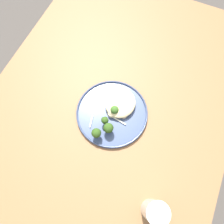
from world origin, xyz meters
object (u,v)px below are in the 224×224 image
broccoli_floret_left_leaning (108,128)px  water_glass (154,211)px  seared_scallop_on_noodles (128,107)px  broccoli_floret_center_pile (115,110)px  seared_scallop_front_small (124,114)px  broccoli_floret_front_edge (105,120)px  seared_scallop_right_edge (111,106)px  dinner_plate (112,113)px  broccoli_floret_tall_stalk (96,133)px  seared_scallop_tiny_bay (122,103)px  seared_scallop_large_seared (112,113)px

broccoli_floret_left_leaning → water_glass: bearing=-128.4°
seared_scallop_on_noodles → broccoli_floret_center_pile: (-0.04, 0.04, 0.02)m
seared_scallop_front_small → broccoli_floret_front_edge: broccoli_floret_front_edge is taller
seared_scallop_right_edge → seared_scallop_on_noodles: (0.02, -0.07, 0.00)m
dinner_plate → seared_scallop_right_edge: size_ratio=10.91×
seared_scallop_right_edge → seared_scallop_front_small: (-0.01, -0.06, 0.00)m
broccoli_floret_tall_stalk → seared_scallop_tiny_bay: bearing=-13.3°
seared_scallop_front_small → seared_scallop_large_seared: seared_scallop_front_small is taller
broccoli_floret_left_leaning → seared_scallop_large_seared: bearing=12.5°
seared_scallop_tiny_bay → broccoli_floret_tall_stalk: bearing=166.7°
seared_scallop_large_seared → broccoli_floret_left_leaning: broccoli_floret_left_leaning is taller
seared_scallop_tiny_bay → broccoli_floret_tall_stalk: (-0.16, 0.04, 0.02)m
broccoli_floret_center_pile → water_glass: bearing=-136.9°
seared_scallop_on_noodles → broccoli_floret_left_leaning: broccoli_floret_left_leaning is taller
seared_scallop_tiny_bay → seared_scallop_front_small: same height
seared_scallop_on_noodles → seared_scallop_large_seared: (-0.05, 0.05, 0.00)m
broccoli_floret_tall_stalk → broccoli_floret_front_edge: 0.06m
seared_scallop_on_noodles → seared_scallop_front_small: size_ratio=1.01×
seared_scallop_large_seared → broccoli_floret_center_pile: bearing=-30.5°
seared_scallop_front_small → seared_scallop_tiny_bay: bearing=28.5°
seared_scallop_right_edge → broccoli_floret_center_pile: broccoli_floret_center_pile is taller
broccoli_floret_front_edge → water_glass: size_ratio=0.38×
seared_scallop_tiny_bay → broccoli_floret_left_leaning: (-0.13, 0.01, 0.02)m
seared_scallop_on_noodles → broccoli_floret_left_leaning: bearing=163.5°
seared_scallop_on_noodles → seared_scallop_tiny_bay: (0.01, 0.03, 0.00)m
seared_scallop_tiny_bay → dinner_plate: bearing=157.3°
broccoli_floret_center_pile → water_glass: 0.38m
seared_scallop_large_seared → water_glass: (-0.27, -0.27, 0.03)m
seared_scallop_tiny_bay → seared_scallop_large_seared: 0.06m
seared_scallop_right_edge → water_glass: (-0.30, -0.28, 0.04)m
seared_scallop_on_noodles → seared_scallop_tiny_bay: bearing=72.4°
broccoli_floret_center_pile → water_glass: water_glass is taller
seared_scallop_front_small → broccoli_floret_center_pile: bearing=96.8°
seared_scallop_tiny_bay → broccoli_floret_front_edge: size_ratio=0.61×
seared_scallop_front_small → broccoli_floret_tall_stalk: broccoli_floret_tall_stalk is taller
broccoli_floret_center_pile → broccoli_floret_tall_stalk: bearing=167.7°
seared_scallop_tiny_bay → broccoli_floret_left_leaning: 0.13m
dinner_plate → seared_scallop_large_seared: bearing=-159.4°
seared_scallop_on_noodles → seared_scallop_right_edge: bearing=107.1°
seared_scallop_tiny_bay → broccoli_floret_tall_stalk: size_ratio=0.53×
broccoli_floret_front_edge → broccoli_floret_center_pile: 0.06m
seared_scallop_on_noodles → broccoli_floret_center_pile: bearing=132.3°
seared_scallop_on_noodles → water_glass: 0.39m
water_glass → broccoli_floret_center_pile: bearing=43.1°
seared_scallop_large_seared → broccoli_floret_tall_stalk: 0.11m
seared_scallop_on_noodles → broccoli_floret_tall_stalk: 0.17m
seared_scallop_on_noodles → seared_scallop_front_small: seared_scallop_front_small is taller
seared_scallop_front_small → broccoli_floret_left_leaning: bearing=160.6°
seared_scallop_large_seared → seared_scallop_tiny_bay: bearing=-18.5°
water_glass → seared_scallop_tiny_bay: bearing=37.0°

